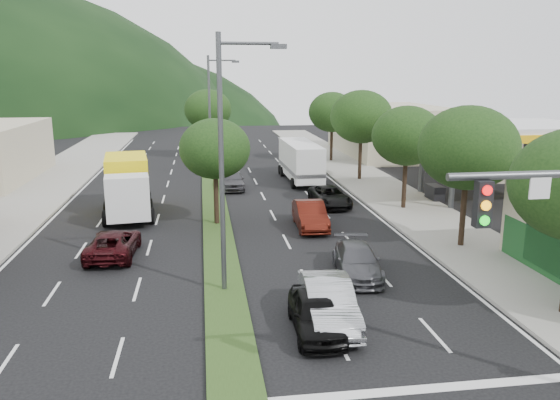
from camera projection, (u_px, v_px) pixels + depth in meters
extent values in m
cube|color=gray|center=(385.00, 192.00, 40.00)|extent=(5.00, 90.00, 0.15)
cube|color=gray|center=(18.00, 203.00, 36.47)|extent=(6.00, 90.00, 0.15)
cube|color=#253E16|center=(213.00, 189.00, 41.17)|extent=(1.60, 56.00, 0.12)
cube|color=black|center=(483.00, 204.00, 12.05)|extent=(0.35, 0.25, 1.05)
cube|color=silver|center=(495.00, 127.00, 36.90)|extent=(12.00, 8.00, 0.50)
cube|color=#EFB20C|center=(495.00, 132.00, 36.98)|extent=(12.20, 8.20, 0.50)
cylinder|color=#47494C|center=(453.00, 175.00, 34.54)|extent=(0.36, 0.36, 4.60)
cylinder|color=#47494C|center=(422.00, 162.00, 39.37)|extent=(0.36, 0.36, 4.60)
cylinder|color=#47494C|center=(525.00, 160.00, 40.47)|extent=(0.36, 0.36, 4.60)
cube|color=black|center=(435.00, 193.00, 37.35)|extent=(0.80, 1.60, 1.10)
cube|color=black|center=(543.00, 190.00, 38.46)|extent=(0.80, 1.60, 1.10)
cube|color=beige|center=(391.00, 130.00, 58.73)|extent=(10.00, 16.00, 5.20)
cylinder|color=black|center=(463.00, 208.00, 26.95)|extent=(0.28, 0.28, 3.81)
ellipsoid|color=black|center=(468.00, 148.00, 26.28)|extent=(4.80, 4.80, 4.08)
cylinder|color=black|center=(405.00, 180.00, 34.69)|extent=(0.28, 0.28, 3.58)
ellipsoid|color=black|center=(407.00, 136.00, 34.06)|extent=(4.40, 4.40, 3.74)
cylinder|color=black|center=(360.00, 155.00, 44.30)|extent=(0.28, 0.28, 3.92)
ellipsoid|color=black|center=(361.00, 117.00, 43.60)|extent=(5.00, 5.00, 4.25)
cylinder|color=black|center=(331.00, 142.00, 53.97)|extent=(0.28, 0.28, 3.70)
ellipsoid|color=black|center=(332.00, 112.00, 53.31)|extent=(4.60, 4.60, 3.91)
cylinder|color=black|center=(216.00, 195.00, 31.13)|extent=(0.28, 0.28, 3.36)
ellipsoid|color=black|center=(215.00, 149.00, 30.54)|extent=(4.00, 4.00, 3.40)
cylinder|color=black|center=(209.00, 139.00, 56.16)|extent=(0.28, 0.28, 3.81)
ellipsoid|color=black|center=(208.00, 109.00, 55.48)|extent=(4.80, 4.80, 4.08)
cylinder|color=#47494C|center=(221.00, 168.00, 20.77)|extent=(0.20, 0.20, 10.00)
cylinder|color=#47494C|center=(249.00, 43.00, 19.88)|extent=(2.20, 0.12, 0.12)
cube|color=#47494C|center=(279.00, 46.00, 20.06)|extent=(0.60, 0.25, 0.18)
cylinder|color=#47494C|center=(210.00, 118.00, 44.88)|extent=(0.20, 0.20, 10.00)
cylinder|color=#47494C|center=(222.00, 60.00, 44.00)|extent=(2.20, 0.12, 0.12)
cube|color=#47494C|center=(236.00, 62.00, 44.17)|extent=(0.60, 0.25, 0.18)
imported|color=#A4A6AB|center=(328.00, 302.00, 18.97)|extent=(1.88, 4.76, 1.54)
imported|color=black|center=(113.00, 243.00, 25.97)|extent=(2.31, 4.69, 1.28)
imported|color=black|center=(316.00, 313.00, 18.28)|extent=(1.73, 4.05, 1.36)
imported|color=#49494E|center=(357.00, 261.00, 23.51)|extent=(2.41, 4.69, 1.30)
imported|color=#46130B|center=(310.00, 215.00, 30.77)|extent=(1.79, 4.61, 1.50)
imported|color=black|center=(330.00, 197.00, 35.94)|extent=(2.29, 4.67, 1.28)
imported|color=#454549|center=(233.00, 180.00, 41.25)|extent=(1.77, 4.24, 1.43)
cube|color=silver|center=(128.00, 198.00, 30.61)|extent=(2.58, 2.03, 2.50)
cube|color=yellow|center=(127.00, 182.00, 34.36)|extent=(3.07, 4.86, 3.37)
cube|color=black|center=(129.00, 207.00, 33.85)|extent=(2.97, 6.54, 0.33)
cylinder|color=black|center=(151.00, 216.00, 31.64)|extent=(0.45, 1.01, 0.98)
cylinder|color=black|center=(106.00, 219.00, 30.99)|extent=(0.45, 1.01, 0.98)
cylinder|color=black|center=(149.00, 206.00, 33.87)|extent=(0.45, 1.01, 0.98)
cylinder|color=black|center=(107.00, 209.00, 33.21)|extent=(0.45, 1.01, 0.98)
cylinder|color=black|center=(148.00, 199.00, 35.89)|extent=(0.45, 1.01, 0.98)
cylinder|color=black|center=(108.00, 201.00, 35.24)|extent=(0.45, 1.01, 0.98)
cube|color=silver|center=(301.00, 159.00, 44.19)|extent=(2.40, 8.17, 2.71)
cube|color=slate|center=(301.00, 168.00, 44.34)|extent=(2.46, 8.17, 0.32)
cylinder|color=black|center=(280.00, 170.00, 47.45)|extent=(0.33, 0.82, 0.81)
cylinder|color=black|center=(306.00, 169.00, 47.80)|extent=(0.33, 0.82, 0.81)
cylinder|color=black|center=(282.00, 172.00, 46.51)|extent=(0.33, 0.82, 0.81)
cylinder|color=black|center=(308.00, 171.00, 46.86)|extent=(0.33, 0.82, 0.81)
cylinder|color=black|center=(293.00, 183.00, 41.51)|extent=(0.33, 0.82, 0.81)
cylinder|color=black|center=(322.00, 182.00, 41.86)|extent=(0.33, 0.82, 0.81)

